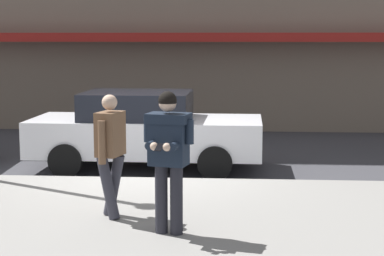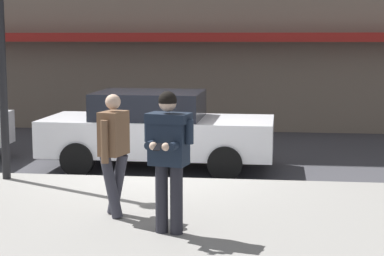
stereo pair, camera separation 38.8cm
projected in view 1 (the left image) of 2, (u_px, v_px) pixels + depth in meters
The scene contains 6 objects.
ground_plane at pixel (143, 182), 11.57m from camera, with size 80.00×80.00×0.00m, color #3D3D42.
sidewalk at pixel (185, 226), 8.68m from camera, with size 32.00×5.30×0.14m, color gray.
curb_paint_line at pixel (198, 183), 11.55m from camera, with size 28.00×0.12×0.01m, color silver.
parked_sedan_mid at pixel (145, 130), 12.62m from camera, with size 4.53×1.99×1.54m.
man_texting_on_phone at pixel (168, 147), 7.94m from camera, with size 0.64×0.63×1.81m.
pedestrian_dark_coat at pixel (110, 148), 8.72m from camera, with size 0.40×0.58×1.70m.
Camera 1 is at (1.68, -11.23, 2.60)m, focal length 60.00 mm.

